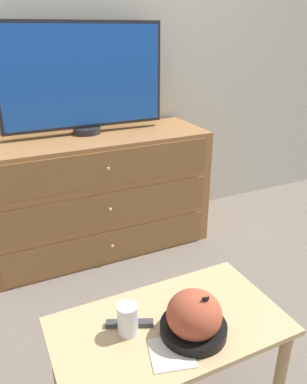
% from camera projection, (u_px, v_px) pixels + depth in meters
% --- Properties ---
extents(ground_plane, '(12.00, 12.00, 0.00)m').
position_uv_depth(ground_plane, '(78.00, 229.00, 2.80)').
color(ground_plane, '#70665B').
extents(wall_back, '(12.00, 0.05, 2.60)m').
position_uv_depth(wall_back, '(59.00, 42.00, 2.29)').
color(wall_back, silver).
rests_on(wall_back, ground_plane).
extents(dresser, '(1.42, 0.52, 0.77)m').
position_uv_depth(dresser, '(97.00, 194.00, 2.44)').
color(dresser, '#9E6B3D').
rests_on(dresser, ground_plane).
extents(tv, '(1.01, 0.17, 0.65)m').
position_uv_depth(tv, '(83.00, 78.00, 2.22)').
color(tv, '#232328').
rests_on(tv, dresser).
extents(coffee_table, '(0.82, 0.45, 0.43)m').
position_uv_depth(coffee_table, '(169.00, 340.00, 1.34)').
color(coffee_table, tan).
rests_on(coffee_table, ground_plane).
extents(takeout_bowl, '(0.23, 0.23, 0.17)m').
position_uv_depth(takeout_bowl, '(193.00, 318.00, 1.25)').
color(takeout_bowl, black).
rests_on(takeout_bowl, coffee_table).
extents(drink_cup, '(0.07, 0.07, 0.11)m').
position_uv_depth(drink_cup, '(128.00, 321.00, 1.26)').
color(drink_cup, beige).
rests_on(drink_cup, coffee_table).
extents(napkin, '(0.17, 0.17, 0.00)m').
position_uv_depth(napkin, '(171.00, 353.00, 1.19)').
color(napkin, silver).
rests_on(napkin, coffee_table).
extents(remote_control, '(0.16, 0.09, 0.02)m').
position_uv_depth(remote_control, '(130.00, 323.00, 1.30)').
color(remote_control, '#38383D').
rests_on(remote_control, coffee_table).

